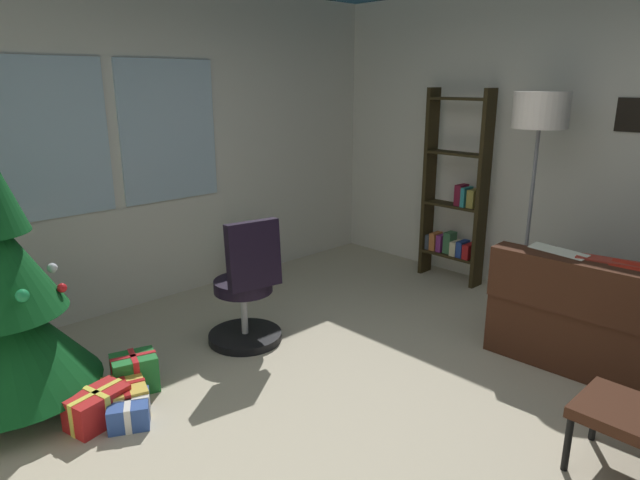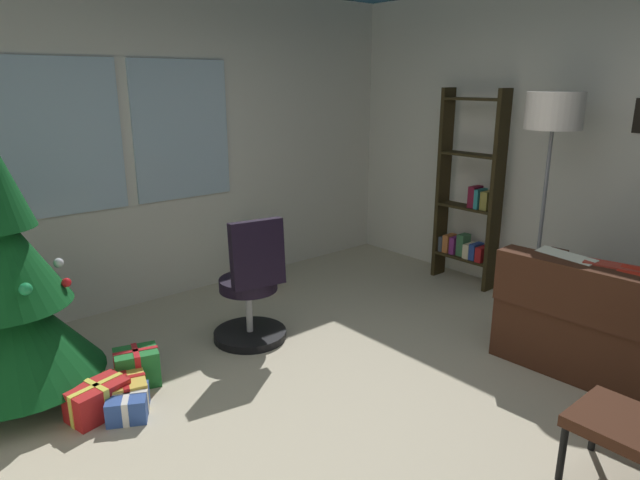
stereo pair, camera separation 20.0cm
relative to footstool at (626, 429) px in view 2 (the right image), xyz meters
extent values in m
cube|color=#BBAF95|center=(-0.44, 1.14, -0.37)|extent=(5.00, 5.27, 0.10)
cube|color=silver|center=(-0.44, 3.83, 1.05)|extent=(5.00, 0.10, 2.73)
cube|color=silver|center=(-1.31, 3.77, 1.19)|extent=(0.90, 0.03, 1.20)
cube|color=silver|center=(-0.31, 3.77, 1.19)|extent=(0.90, 0.03, 1.20)
cube|color=silver|center=(2.11, 1.14, 1.05)|extent=(0.10, 5.27, 2.73)
cube|color=#3D2013|center=(1.15, 1.14, 0.23)|extent=(0.86, 0.18, 0.20)
cube|color=beige|center=(0.93, 0.80, 0.30)|extent=(0.24, 0.42, 0.41)
cube|color=#A33124|center=(0.94, 0.48, 0.30)|extent=(0.20, 0.42, 0.40)
cube|color=#3D2013|center=(0.00, 0.00, 0.02)|extent=(0.42, 0.47, 0.06)
cylinder|color=black|center=(-0.18, 0.20, -0.16)|extent=(0.04, 0.04, 0.31)
cylinder|color=black|center=(0.18, 0.20, -0.16)|extent=(0.04, 0.04, 0.31)
cylinder|color=#4C331E|center=(-2.03, 2.76, -0.24)|extent=(0.12, 0.12, 0.16)
cone|color=#0E4C1D|center=(-2.03, 2.76, 0.16)|extent=(1.02, 1.02, 0.64)
cone|color=#0E4C1D|center=(-2.03, 2.76, 0.64)|extent=(0.73, 0.73, 0.64)
sphere|color=red|center=(-1.72, 2.62, 0.43)|extent=(0.06, 0.06, 0.06)
sphere|color=gold|center=(-1.91, 3.04, 0.53)|extent=(0.07, 0.07, 0.07)
sphere|color=silver|center=(-1.71, 2.77, 0.51)|extent=(0.06, 0.06, 0.06)
sphere|color=#1E8C4C|center=(-1.98, 2.45, 0.50)|extent=(0.07, 0.07, 0.07)
cube|color=red|center=(-1.73, 2.27, -0.22)|extent=(0.37, 0.28, 0.20)
cube|color=#EAD84C|center=(-1.73, 2.27, -0.22)|extent=(0.34, 0.11, 0.21)
cube|color=#EAD84C|center=(-1.73, 2.27, -0.22)|extent=(0.08, 0.21, 0.21)
cube|color=#1E722D|center=(-1.41, 2.46, -0.20)|extent=(0.32, 0.28, 0.24)
cube|color=red|center=(-1.41, 2.46, -0.20)|extent=(0.10, 0.22, 0.25)
cube|color=red|center=(-1.41, 2.46, -0.20)|extent=(0.28, 0.11, 0.25)
cube|color=gold|center=(-1.55, 2.30, -0.23)|extent=(0.31, 0.35, 0.17)
cube|color=#B21919|center=(-1.55, 2.30, -0.23)|extent=(0.25, 0.10, 0.18)
cube|color=#B21919|center=(-1.55, 2.30, -0.23)|extent=(0.12, 0.30, 0.18)
cube|color=#2D4C99|center=(-1.59, 2.15, -0.24)|extent=(0.32, 0.34, 0.15)
cube|color=silver|center=(-1.59, 2.15, -0.24)|extent=(0.16, 0.26, 0.15)
cube|color=silver|center=(-1.59, 2.15, -0.24)|extent=(0.22, 0.14, 0.15)
cylinder|color=black|center=(-0.47, 2.54, -0.29)|extent=(0.56, 0.56, 0.06)
cylinder|color=#B2B2B7|center=(-0.47, 2.54, -0.06)|extent=(0.05, 0.05, 0.39)
cylinder|color=black|center=(-0.47, 2.54, 0.13)|extent=(0.44, 0.44, 0.09)
cube|color=black|center=(-0.50, 2.35, 0.42)|extent=(0.41, 0.18, 0.49)
cube|color=black|center=(1.84, 1.93, 0.62)|extent=(0.18, 0.04, 1.86)
cube|color=black|center=(1.84, 2.53, 0.62)|extent=(0.18, 0.04, 1.86)
cube|color=black|center=(1.84, 2.23, -0.07)|extent=(0.18, 0.56, 0.02)
cube|color=black|center=(1.84, 2.23, 0.44)|extent=(0.18, 0.56, 0.02)
cube|color=black|center=(1.84, 2.23, 0.94)|extent=(0.18, 0.56, 0.02)
cube|color=black|center=(1.84, 2.23, 1.45)|extent=(0.18, 0.56, 0.02)
cube|color=#A8181B|center=(1.85, 2.02, 0.02)|extent=(0.17, 0.07, 0.14)
cube|color=navy|center=(1.85, 2.10, 0.02)|extent=(0.16, 0.06, 0.16)
cube|color=beige|center=(1.85, 2.17, 0.02)|extent=(0.16, 0.07, 0.14)
cube|color=#376641|center=(1.87, 2.26, 0.05)|extent=(0.13, 0.08, 0.21)
cube|color=#7B2972|center=(1.86, 2.34, 0.03)|extent=(0.14, 0.06, 0.17)
cube|color=#BC6733|center=(1.86, 2.42, 0.03)|extent=(0.15, 0.06, 0.18)
cube|color=#444B57|center=(1.86, 2.48, 0.02)|extent=(0.15, 0.04, 0.15)
cube|color=olive|center=(1.86, 2.02, 0.54)|extent=(0.15, 0.07, 0.17)
cube|color=teal|center=(1.85, 2.10, 0.54)|extent=(0.16, 0.04, 0.18)
cube|color=maroon|center=(1.86, 2.16, 0.55)|extent=(0.15, 0.07, 0.20)
cylinder|color=slate|center=(1.56, 1.33, -0.30)|extent=(0.28, 0.28, 0.03)
cylinder|color=slate|center=(1.56, 1.33, 0.48)|extent=(0.03, 0.03, 1.54)
cylinder|color=white|center=(1.56, 1.33, 1.39)|extent=(0.43, 0.43, 0.28)
cylinder|color=brown|center=(0.21, 3.34, -0.20)|extent=(0.24, 0.24, 0.22)
ellipsoid|color=#29783F|center=(0.28, 3.48, 0.06)|extent=(0.18, 0.14, 0.32)
ellipsoid|color=#29783F|center=(0.21, 3.24, 0.09)|extent=(0.13, 0.12, 0.38)
ellipsoid|color=#29783F|center=(0.18, 3.39, 0.05)|extent=(0.18, 0.15, 0.30)
ellipsoid|color=#29783F|center=(0.22, 3.45, 0.12)|extent=(0.13, 0.19, 0.43)
camera|label=1|loc=(-2.76, -0.65, 1.61)|focal=31.06mm
camera|label=2|loc=(-2.61, -0.79, 1.61)|focal=31.06mm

